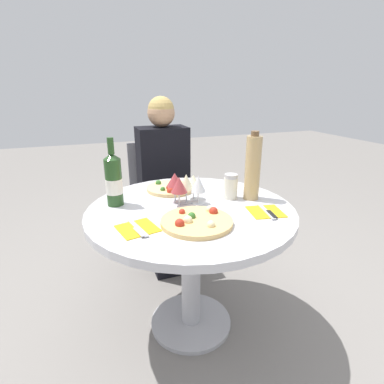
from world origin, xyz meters
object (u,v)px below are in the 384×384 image
dining_table (191,232)px  seated_diner (167,192)px  wine_bottle (114,180)px  chair_behind_diner (162,200)px  pizza_large (197,221)px  tall_carafe (253,168)px

dining_table → seated_diner: (0.07, 0.69, -0.03)m
seated_diner → wine_bottle: bearing=52.8°
chair_behind_diner → pizza_large: 1.06m
pizza_large → wine_bottle: (-0.30, 0.34, 0.11)m
chair_behind_diner → dining_table: bearing=85.3°
pizza_large → tall_carafe: size_ratio=0.88×
seated_diner → dining_table: bearing=84.4°
chair_behind_diner → wine_bottle: size_ratio=2.59×
dining_table → tall_carafe: tall_carafe is taller
seated_diner → tall_carafe: 0.81m
dining_table → pizza_large: 0.23m
dining_table → wine_bottle: (-0.34, 0.16, 0.26)m
seated_diner → tall_carafe: seated_diner is taller
seated_diner → wine_bottle: size_ratio=3.60×
chair_behind_diner → wine_bottle: 0.88m
seated_diner → pizza_large: bearing=83.0°
seated_diner → wine_bottle: (-0.40, -0.53, 0.29)m
dining_table → wine_bottle: wine_bottle is taller
chair_behind_diner → pizza_large: size_ratio=2.78×
dining_table → wine_bottle: bearing=154.2°
wine_bottle → tall_carafe: tall_carafe is taller
dining_table → chair_behind_diner: 0.85m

